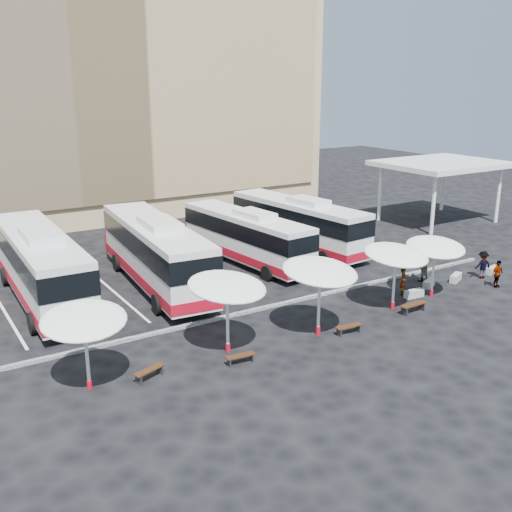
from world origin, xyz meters
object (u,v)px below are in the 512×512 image
sunshade_1 (227,287)px  conc_bench_2 (456,278)px  bus_1 (155,251)px  passenger_0 (403,281)px  wood_bench_3 (413,306)px  conc_bench_3 (493,270)px  wood_bench_2 (349,327)px  sunshade_2 (320,272)px  passenger_2 (497,274)px  wood_bench_0 (149,372)px  passenger_3 (483,265)px  conc_bench_0 (414,294)px  conc_bench_1 (429,283)px  sunshade_0 (84,321)px  wood_bench_1 (240,357)px  sunshade_3 (396,255)px  bus_3 (298,222)px  bus_2 (246,235)px  bus_0 (40,264)px  sunshade_4 (435,247)px  passenger_1 (423,268)px

sunshade_1 → conc_bench_2: sunshade_1 is taller
bus_1 → passenger_0: size_ratio=8.44×
wood_bench_3 → conc_bench_3: 9.51m
wood_bench_2 → passenger_0: passenger_0 is taller
bus_1 → sunshade_2: size_ratio=3.08×
wood_bench_3 → passenger_2: (7.23, 0.27, 0.44)m
bus_1 → wood_bench_2: bus_1 is taller
wood_bench_0 → passenger_3: (22.59, 1.26, 0.53)m
conc_bench_0 → conc_bench_1: conc_bench_0 is taller
sunshade_0 → wood_bench_2: bearing=-6.2°
wood_bench_1 → sunshade_3: bearing=6.8°
wood_bench_1 → wood_bench_0: bearing=168.2°
sunshade_1 → bus_3: bearing=43.9°
bus_2 → wood_bench_1: 15.07m
bus_1 → sunshade_0: 12.58m
sunshade_2 → conc_bench_1: (9.88, 1.99, -2.99)m
bus_0 → conc_bench_0: bearing=-29.1°
conc_bench_0 → sunshade_2: bearing=-171.3°
bus_0 → conc_bench_2: bus_0 is taller
sunshade_0 → sunshade_4: sunshade_0 is taller
bus_0 → conc_bench_0: (17.98, -10.61, -1.96)m
sunshade_4 → passenger_1: (1.54, 2.15, -2.03)m
sunshade_1 → passenger_3: bearing=2.3°
wood_bench_3 → passenger_1: bearing=38.3°
wood_bench_3 → sunshade_2: bearing=175.8°
bus_1 → wood_bench_1: size_ratio=9.92×
conc_bench_2 → bus_2: bearing=131.2°
sunshade_0 → conc_bench_2: size_ratio=3.34×
wood_bench_0 → conc_bench_2: size_ratio=1.24×
sunshade_4 → sunshade_0: bearing=-179.4°
bus_1 → wood_bench_2: bearing=-61.2°
bus_2 → passenger_2: bus_2 is taller
conc_bench_0 → passenger_2: 5.65m
wood_bench_3 → passenger_0: passenger_0 is taller
passenger_1 → bus_0: bearing=-11.3°
sunshade_3 → wood_bench_1: bearing=-173.2°
bus_3 → conc_bench_2: bus_3 is taller
sunshade_4 → bus_2: bearing=116.6°
wood_bench_0 → bus_1: bearing=65.5°
bus_0 → sunshade_2: 15.63m
sunshade_4 → wood_bench_3: 3.94m
conc_bench_0 → passenger_2: size_ratio=0.71×
sunshade_2 → sunshade_3: bearing=5.7°
conc_bench_3 → passenger_2: passenger_2 is taller
sunshade_3 → sunshade_1: bearing=179.4°
sunshade_1 → wood_bench_0: bearing=-172.7°
sunshade_3 → conc_bench_2: sunshade_3 is taller
wood_bench_3 → passenger_2: passenger_2 is taller
conc_bench_0 → wood_bench_2: bearing=-163.4°
conc_bench_0 → conc_bench_2: conc_bench_2 is taller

